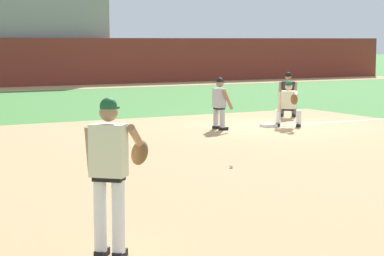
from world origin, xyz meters
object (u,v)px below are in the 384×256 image
(first_baseman, at_px, (289,102))
(baserunner, at_px, (220,101))
(baseball, at_px, (231,166))
(umpire, at_px, (288,93))
(pitcher, at_px, (111,167))
(first_base_bag, at_px, (268,125))

(first_baseman, bearing_deg, baserunner, 168.69)
(baseball, distance_m, first_baseman, 7.30)
(baseball, height_order, umpire, umpire)
(baseball, xyz_separation_m, pitcher, (-4.39, -4.48, 1.02))
(first_base_bag, xyz_separation_m, baseball, (-4.63, -5.44, -0.01))
(first_base_bag, distance_m, baserunner, 1.75)
(first_base_bag, bearing_deg, baseball, -130.40)
(baseball, distance_m, baserunner, 6.39)
(pitcher, xyz_separation_m, baserunner, (7.45, 10.05, -0.27))
(first_baseman, xyz_separation_m, baserunner, (-2.07, 0.41, 0.06))
(pitcher, relative_size, baserunner, 1.27)
(first_base_bag, relative_size, first_baseman, 0.28)
(pitcher, xyz_separation_m, umpire, (11.23, 12.02, -0.27))
(baseball, xyz_separation_m, first_baseman, (5.13, 5.15, 0.69))
(first_baseman, height_order, baserunner, baserunner)
(first_base_bag, relative_size, umpire, 0.26)
(first_base_bag, xyz_separation_m, baserunner, (-1.57, 0.12, 0.75))
(pitcher, distance_m, first_baseman, 13.55)
(pitcher, height_order, baserunner, pitcher)
(baserunner, bearing_deg, pitcher, -126.56)
(first_base_bag, height_order, first_baseman, first_baseman)
(pitcher, height_order, umpire, pitcher)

